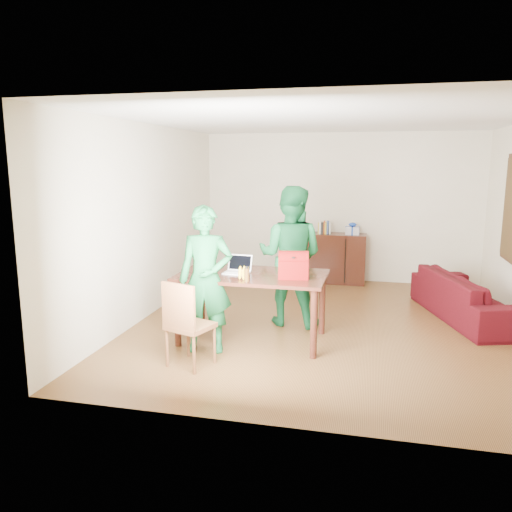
% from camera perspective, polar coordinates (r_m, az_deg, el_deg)
% --- Properties ---
extents(room, '(5.20, 5.70, 2.90)m').
position_cam_1_polar(room, '(6.72, 8.22, 3.20)').
color(room, '#452811').
rests_on(room, ground).
extents(table, '(1.80, 1.02, 0.84)m').
position_cam_1_polar(table, '(6.08, -0.43, -3.06)').
color(table, black).
rests_on(table, ground).
extents(chair, '(0.54, 0.53, 0.95)m').
position_cam_1_polar(chair, '(5.49, -7.56, -9.60)').
color(chair, brown).
rests_on(chair, ground).
extents(person_near, '(0.69, 0.52, 1.70)m').
position_cam_1_polar(person_near, '(5.73, -5.76, -2.69)').
color(person_near, '#145E2D').
rests_on(person_near, ground).
extents(person_far, '(0.99, 0.81, 1.87)m').
position_cam_1_polar(person_far, '(6.69, 3.95, 0.00)').
color(person_far, '#156030').
rests_on(person_far, ground).
extents(laptop, '(0.32, 0.23, 0.21)m').
position_cam_1_polar(laptop, '(6.06, -2.25, -1.62)').
color(laptop, white).
rests_on(laptop, table).
extents(bananas, '(0.19, 0.15, 0.06)m').
position_cam_1_polar(bananas, '(5.75, -1.44, -2.42)').
color(bananas, gold).
rests_on(bananas, table).
extents(bottle, '(0.07, 0.07, 0.17)m').
position_cam_1_polar(bottle, '(5.66, -1.07, -2.07)').
color(bottle, '#503112').
rests_on(bottle, table).
extents(red_bag, '(0.37, 0.25, 0.25)m').
position_cam_1_polar(red_bag, '(5.81, 4.30, -1.34)').
color(red_bag, maroon).
rests_on(red_bag, table).
extents(sofa, '(1.43, 2.30, 0.63)m').
position_cam_1_polar(sofa, '(7.63, 23.15, -4.30)').
color(sofa, '#340610').
rests_on(sofa, ground).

